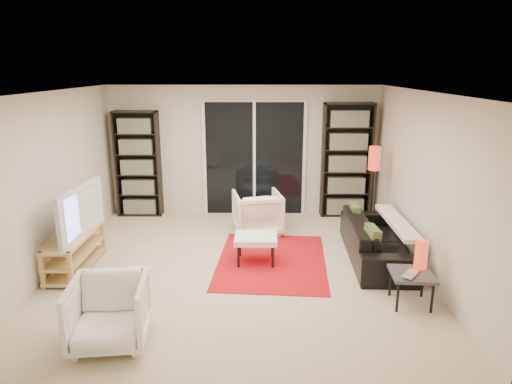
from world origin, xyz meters
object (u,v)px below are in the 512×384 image
Objects in this scene: armchair_back at (257,212)px; side_table at (412,276)px; bookshelf_left at (138,164)px; ottoman at (256,239)px; sofa at (377,239)px; floor_lamp at (374,167)px; bookshelf_right at (347,160)px; tv_stand at (75,251)px; armchair_front at (109,313)px.

side_table is (1.81, -2.41, 0.00)m from armchair_back.
ottoman is (2.20, -2.19, -0.63)m from bookshelf_left.
sofa is 2.59× the size of armchair_back.
ottoman is 1.18× the size of side_table.
sofa is 1.39× the size of floor_lamp.
bookshelf_right is 4.86m from tv_stand.
bookshelf_left reaches higher than sofa.
floor_lamp is at bearing -11.32° from bookshelf_left.
armchair_front is at bearing -165.86° from side_table.
armchair_front is 0.52× the size of floor_lamp.
bookshelf_left is 3.17m from ottoman.
bookshelf_right is 4.13× the size of side_table.
armchair_back is 1.53× the size of side_table.
ottoman is 0.41× the size of floor_lamp.
bookshelf_right is at bearing 53.00° from ottoman.
floor_lamp reaches higher than side_table.
floor_lamp is (0.12, 2.55, 0.76)m from side_table.
floor_lamp is (1.95, 1.36, 0.77)m from ottoman.
side_table is (1.83, -1.19, 0.01)m from ottoman.
side_table is at bearing -39.99° from bookshelf_left.
armchair_back is at bearing 89.31° from ottoman.
bookshelf_left is 2.50× the size of armchair_back.
sofa is at bearing -27.29° from bookshelf_left.
armchair_front is 1.49× the size of side_table.
sofa is 2.04m from armchair_back.
ottoman is (1.44, 2.01, 0.00)m from armchair_front.
tv_stand reaches higher than side_table.
bookshelf_left is at bearing 65.07° from sofa.
tv_stand is at bearing 97.69° from sofa.
sofa is at bearing 93.08° from side_table.
ottoman is (-0.01, -1.22, -0.01)m from armchair_back.
bookshelf_right is 1.45× the size of floor_lamp.
bookshelf_left reaches higher than armchair_back.
sofa is (0.10, -2.04, -0.76)m from bookshelf_right.
ottoman is at bearing 147.01° from side_table.
bookshelf_left reaches higher than armchair_front.
bookshelf_left is at bearing 135.11° from ottoman.
side_table is (0.18, -3.38, -0.69)m from bookshelf_right.
armchair_front reaches higher than sofa.
ottoman is at bearing 5.61° from tv_stand.
ottoman is at bearing 47.99° from armchair_front.
tv_stand is at bearing 114.16° from armchair_front.
sofa is 1.34m from side_table.
tv_stand is at bearing 19.38° from armchair_back.
side_table is at bearing -92.72° from floor_lamp.
armchair_back is at bearing 126.93° from side_table.
bookshelf_right reaches higher than bookshelf_left.
floor_lamp is at bearing 172.98° from armchair_back.
ottoman and side_table have the same top height.
bookshelf_left reaches higher than floor_lamp.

